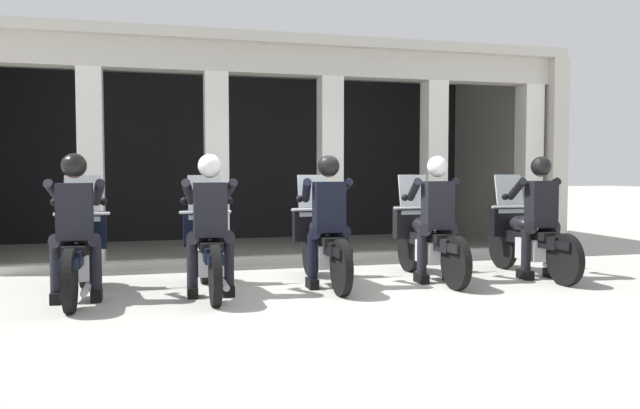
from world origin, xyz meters
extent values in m
plane|color=#A8A59E|center=(0.00, 3.00, 0.00)|extent=(80.00, 80.00, 0.00)
cube|color=black|center=(-0.17, 5.81, 1.66)|extent=(10.05, 0.24, 3.33)
cube|color=#BCB7AD|center=(-0.17, 2.41, 3.11)|extent=(10.05, 0.36, 0.44)
cube|color=#BCB7AD|center=(-0.17, 4.04, 3.41)|extent=(10.05, 3.95, 0.16)
cube|color=#BCB7AD|center=(4.75, 4.04, 1.66)|extent=(0.30, 3.95, 3.33)
cube|color=silver|center=(-2.88, 2.41, 1.44)|extent=(0.35, 0.36, 2.89)
cube|color=silver|center=(-1.07, 2.41, 1.44)|extent=(0.35, 0.36, 2.89)
cube|color=silver|center=(0.74, 2.41, 1.44)|extent=(0.35, 0.36, 2.89)
cube|color=silver|center=(2.54, 2.41, 1.44)|extent=(0.35, 0.36, 2.89)
cube|color=silver|center=(4.35, 2.41, 1.44)|extent=(0.35, 0.36, 2.89)
cube|color=#B7B5AD|center=(-0.17, 1.91, 0.06)|extent=(9.65, 0.24, 0.12)
cylinder|color=black|center=(-2.82, 0.65, 0.32)|extent=(0.09, 0.64, 0.64)
cylinder|color=black|center=(-2.82, -0.75, 0.32)|extent=(0.09, 0.64, 0.64)
cube|color=black|center=(-2.82, 0.65, 0.53)|extent=(0.14, 0.44, 0.08)
cube|color=silver|center=(-2.82, -0.10, 0.37)|extent=(0.28, 0.44, 0.28)
cube|color=black|center=(-2.82, -0.05, 0.50)|extent=(0.18, 1.24, 0.16)
ellipsoid|color=black|center=(-2.82, 0.17, 0.68)|extent=(0.26, 0.48, 0.22)
cube|color=black|center=(-2.82, -0.23, 0.57)|extent=(0.24, 0.52, 0.10)
cube|color=black|center=(-2.82, -0.69, 0.50)|extent=(0.16, 0.48, 0.10)
cylinder|color=silver|center=(-2.82, 0.59, 0.56)|extent=(0.05, 0.24, 0.53)
cube|color=black|center=(-2.82, 0.53, 0.70)|extent=(0.52, 0.16, 0.44)
sphere|color=silver|center=(-2.82, 0.63, 0.72)|extent=(0.18, 0.18, 0.18)
cube|color=silver|center=(-2.82, 0.51, 1.07)|extent=(0.40, 0.14, 0.54)
cylinder|color=silver|center=(-2.82, 0.43, 0.90)|extent=(0.62, 0.04, 0.04)
cylinder|color=silver|center=(-2.70, -0.45, 0.18)|extent=(0.07, 0.55, 0.07)
cube|color=black|center=(-2.82, -0.25, 0.97)|extent=(0.36, 0.22, 0.60)
cube|color=#591414|center=(-2.82, -0.13, 0.99)|extent=(0.05, 0.02, 0.32)
sphere|color=#936B51|center=(-2.82, -0.23, 1.43)|extent=(0.21, 0.21, 0.21)
sphere|color=black|center=(-2.82, -0.23, 1.46)|extent=(0.26, 0.26, 0.26)
cylinder|color=black|center=(-2.68, -0.23, 0.66)|extent=(0.26, 0.29, 0.17)
cylinder|color=black|center=(-2.62, -0.23, 0.39)|extent=(0.12, 0.12, 0.53)
cube|color=black|center=(-2.62, -0.22, 0.06)|extent=(0.11, 0.26, 0.12)
cylinder|color=black|center=(-2.96, -0.23, 0.66)|extent=(0.26, 0.29, 0.17)
cylinder|color=black|center=(-3.02, -0.23, 0.39)|extent=(0.12, 0.12, 0.53)
cube|color=black|center=(-3.02, -0.22, 0.06)|extent=(0.11, 0.26, 0.12)
cylinder|color=black|center=(-2.60, -0.02, 1.16)|extent=(0.19, 0.48, 0.31)
sphere|color=black|center=(-2.56, 0.19, 1.05)|extent=(0.09, 0.09, 0.09)
cylinder|color=black|center=(-3.04, -0.02, 1.16)|extent=(0.19, 0.48, 0.31)
sphere|color=black|center=(-3.08, 0.19, 1.05)|extent=(0.09, 0.09, 0.09)
cylinder|color=black|center=(-1.41, 0.59, 0.32)|extent=(0.09, 0.64, 0.64)
cylinder|color=black|center=(-1.41, -0.81, 0.32)|extent=(0.09, 0.64, 0.64)
cube|color=black|center=(-1.41, 0.59, 0.53)|extent=(0.14, 0.44, 0.08)
cube|color=silver|center=(-1.41, -0.16, 0.37)|extent=(0.28, 0.44, 0.28)
cube|color=black|center=(-1.41, -0.11, 0.50)|extent=(0.18, 1.24, 0.16)
ellipsoid|color=#1E2338|center=(-1.41, 0.11, 0.68)|extent=(0.26, 0.48, 0.22)
cube|color=black|center=(-1.41, -0.29, 0.57)|extent=(0.24, 0.52, 0.10)
cube|color=black|center=(-1.41, -0.75, 0.50)|extent=(0.16, 0.48, 0.10)
cylinder|color=silver|center=(-1.41, 0.53, 0.56)|extent=(0.05, 0.24, 0.53)
cube|color=black|center=(-1.41, 0.47, 0.70)|extent=(0.52, 0.16, 0.44)
sphere|color=silver|center=(-1.41, 0.57, 0.72)|extent=(0.18, 0.18, 0.18)
cube|color=silver|center=(-1.41, 0.45, 1.07)|extent=(0.40, 0.14, 0.54)
cylinder|color=silver|center=(-1.41, 0.37, 0.90)|extent=(0.62, 0.04, 0.04)
cylinder|color=silver|center=(-1.29, -0.51, 0.18)|extent=(0.07, 0.55, 0.07)
cube|color=black|center=(-1.41, -0.31, 0.97)|extent=(0.36, 0.22, 0.60)
cube|color=#591414|center=(-1.41, -0.19, 0.99)|extent=(0.05, 0.02, 0.32)
sphere|color=tan|center=(-1.41, -0.29, 1.43)|extent=(0.21, 0.21, 0.21)
sphere|color=silver|center=(-1.41, -0.29, 1.46)|extent=(0.26, 0.26, 0.26)
cylinder|color=black|center=(-1.27, -0.29, 0.66)|extent=(0.26, 0.29, 0.17)
cylinder|color=black|center=(-1.21, -0.29, 0.39)|extent=(0.12, 0.12, 0.53)
cube|color=black|center=(-1.21, -0.28, 0.06)|extent=(0.11, 0.26, 0.12)
cylinder|color=black|center=(-1.55, -0.29, 0.66)|extent=(0.26, 0.29, 0.17)
cylinder|color=black|center=(-1.61, -0.29, 0.39)|extent=(0.12, 0.12, 0.53)
cube|color=black|center=(-1.61, -0.28, 0.06)|extent=(0.11, 0.26, 0.12)
cylinder|color=black|center=(-1.19, -0.08, 1.16)|extent=(0.19, 0.48, 0.31)
sphere|color=black|center=(-1.15, 0.13, 1.05)|extent=(0.09, 0.09, 0.09)
cylinder|color=black|center=(-1.63, -0.08, 1.16)|extent=(0.19, 0.48, 0.31)
sphere|color=black|center=(-1.67, 0.13, 1.05)|extent=(0.09, 0.09, 0.09)
cylinder|color=black|center=(0.00, 0.76, 0.32)|extent=(0.09, 0.64, 0.64)
cylinder|color=black|center=(0.00, -0.64, 0.32)|extent=(0.09, 0.64, 0.64)
cube|color=black|center=(0.00, 0.76, 0.53)|extent=(0.14, 0.44, 0.08)
cube|color=silver|center=(0.00, 0.01, 0.37)|extent=(0.28, 0.44, 0.28)
cube|color=black|center=(0.00, 0.06, 0.50)|extent=(0.18, 1.24, 0.16)
ellipsoid|color=black|center=(0.00, 0.28, 0.68)|extent=(0.26, 0.48, 0.22)
cube|color=black|center=(0.00, -0.12, 0.57)|extent=(0.24, 0.52, 0.10)
cube|color=black|center=(0.00, -0.58, 0.50)|extent=(0.16, 0.48, 0.10)
cylinder|color=silver|center=(0.00, 0.70, 0.56)|extent=(0.05, 0.24, 0.53)
cube|color=black|center=(0.00, 0.64, 0.70)|extent=(0.52, 0.16, 0.44)
sphere|color=silver|center=(0.00, 0.74, 0.72)|extent=(0.18, 0.18, 0.18)
cube|color=silver|center=(0.00, 0.62, 1.07)|extent=(0.40, 0.14, 0.54)
cylinder|color=silver|center=(0.00, 0.54, 0.90)|extent=(0.62, 0.04, 0.04)
cylinder|color=silver|center=(0.12, -0.34, 0.18)|extent=(0.07, 0.55, 0.07)
cube|color=black|center=(0.00, -0.14, 0.97)|extent=(0.36, 0.22, 0.60)
cube|color=#14193F|center=(0.00, -0.02, 0.99)|extent=(0.05, 0.02, 0.32)
sphere|color=tan|center=(0.00, -0.12, 1.43)|extent=(0.21, 0.21, 0.21)
sphere|color=black|center=(0.00, -0.12, 1.46)|extent=(0.26, 0.26, 0.26)
cylinder|color=black|center=(0.14, -0.12, 0.66)|extent=(0.26, 0.29, 0.17)
cylinder|color=black|center=(0.20, -0.12, 0.39)|extent=(0.12, 0.12, 0.53)
cube|color=black|center=(0.20, -0.11, 0.06)|extent=(0.11, 0.26, 0.12)
cylinder|color=black|center=(-0.14, -0.12, 0.66)|extent=(0.26, 0.29, 0.17)
cylinder|color=black|center=(-0.20, -0.12, 0.39)|extent=(0.12, 0.12, 0.53)
cube|color=black|center=(-0.20, -0.11, 0.06)|extent=(0.11, 0.26, 0.12)
cylinder|color=black|center=(0.22, 0.09, 1.16)|extent=(0.19, 0.48, 0.31)
sphere|color=black|center=(0.26, 0.30, 1.05)|extent=(0.09, 0.09, 0.09)
cylinder|color=black|center=(-0.22, 0.09, 1.16)|extent=(0.19, 0.48, 0.31)
sphere|color=black|center=(-0.26, 0.30, 1.05)|extent=(0.09, 0.09, 0.09)
cylinder|color=black|center=(1.41, 0.77, 0.32)|extent=(0.09, 0.64, 0.64)
cylinder|color=black|center=(1.41, -0.63, 0.32)|extent=(0.09, 0.64, 0.64)
cube|color=black|center=(1.41, 0.77, 0.53)|extent=(0.14, 0.44, 0.08)
cube|color=silver|center=(1.41, 0.02, 0.37)|extent=(0.28, 0.44, 0.28)
cube|color=black|center=(1.41, 0.07, 0.50)|extent=(0.18, 1.24, 0.16)
ellipsoid|color=black|center=(1.41, 0.29, 0.68)|extent=(0.26, 0.48, 0.22)
cube|color=black|center=(1.41, -0.11, 0.57)|extent=(0.24, 0.52, 0.10)
cube|color=black|center=(1.41, -0.57, 0.50)|extent=(0.16, 0.48, 0.10)
cylinder|color=silver|center=(1.41, 0.71, 0.56)|extent=(0.05, 0.24, 0.53)
cube|color=black|center=(1.41, 0.65, 0.70)|extent=(0.52, 0.16, 0.44)
sphere|color=silver|center=(1.41, 0.75, 0.72)|extent=(0.18, 0.18, 0.18)
cube|color=silver|center=(1.41, 0.63, 1.07)|extent=(0.40, 0.14, 0.54)
cylinder|color=silver|center=(1.41, 0.55, 0.90)|extent=(0.62, 0.04, 0.04)
cylinder|color=silver|center=(1.53, -0.33, 0.18)|extent=(0.07, 0.55, 0.07)
cube|color=black|center=(1.41, -0.13, 0.97)|extent=(0.36, 0.22, 0.60)
cube|color=#591414|center=(1.41, -0.01, 0.99)|extent=(0.05, 0.02, 0.32)
sphere|color=tan|center=(1.41, -0.11, 1.43)|extent=(0.21, 0.21, 0.21)
sphere|color=silver|center=(1.41, -0.11, 1.46)|extent=(0.26, 0.26, 0.26)
cylinder|color=black|center=(1.55, -0.11, 0.66)|extent=(0.26, 0.29, 0.17)
cylinder|color=black|center=(1.61, -0.11, 0.39)|extent=(0.12, 0.12, 0.53)
cube|color=black|center=(1.61, -0.10, 0.06)|extent=(0.11, 0.26, 0.12)
cylinder|color=black|center=(1.27, -0.11, 0.66)|extent=(0.26, 0.29, 0.17)
cylinder|color=black|center=(1.21, -0.11, 0.39)|extent=(0.12, 0.12, 0.53)
cube|color=black|center=(1.21, -0.10, 0.06)|extent=(0.11, 0.26, 0.12)
cylinder|color=black|center=(1.63, 0.10, 1.16)|extent=(0.19, 0.48, 0.31)
sphere|color=black|center=(1.67, 0.31, 1.05)|extent=(0.09, 0.09, 0.09)
cylinder|color=black|center=(1.19, 0.10, 1.16)|extent=(0.19, 0.48, 0.31)
sphere|color=black|center=(1.15, 0.31, 1.05)|extent=(0.09, 0.09, 0.09)
cylinder|color=black|center=(2.82, 0.67, 0.32)|extent=(0.09, 0.64, 0.64)
cylinder|color=black|center=(2.82, -0.73, 0.32)|extent=(0.09, 0.64, 0.64)
cube|color=black|center=(2.82, 0.67, 0.53)|extent=(0.14, 0.44, 0.08)
cube|color=silver|center=(2.82, -0.08, 0.37)|extent=(0.28, 0.44, 0.28)
cube|color=black|center=(2.82, -0.03, 0.50)|extent=(0.18, 1.24, 0.16)
ellipsoid|color=black|center=(2.82, 0.19, 0.68)|extent=(0.26, 0.48, 0.22)
cube|color=black|center=(2.82, -0.21, 0.57)|extent=(0.24, 0.52, 0.10)
cube|color=black|center=(2.82, -0.67, 0.50)|extent=(0.16, 0.48, 0.10)
cylinder|color=silver|center=(2.82, 0.61, 0.56)|extent=(0.05, 0.24, 0.53)
cube|color=black|center=(2.82, 0.55, 0.70)|extent=(0.52, 0.16, 0.44)
sphere|color=silver|center=(2.82, 0.65, 0.72)|extent=(0.18, 0.18, 0.18)
cube|color=silver|center=(2.82, 0.53, 1.07)|extent=(0.40, 0.14, 0.54)
cylinder|color=silver|center=(2.82, 0.45, 0.90)|extent=(0.62, 0.04, 0.04)
cylinder|color=silver|center=(2.94, -0.43, 0.18)|extent=(0.07, 0.55, 0.07)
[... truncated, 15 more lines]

